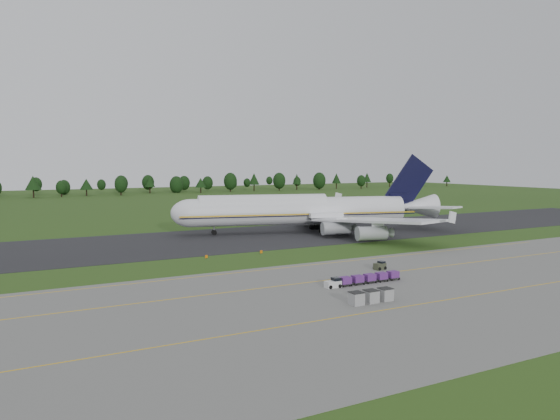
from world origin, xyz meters
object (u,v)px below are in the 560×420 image
baggage_train (362,279)px  edge_markers (235,254)px  utility_cart (380,266)px  uld_row (371,296)px  aircraft (304,210)px

baggage_train → edge_markers: bearing=102.2°
utility_cart → uld_row: 22.77m
utility_cart → edge_markers: utility_cart is taller
aircraft → uld_row: (-29.70, -67.01, -5.02)m
utility_cart → uld_row: uld_row is taller
utility_cart → edge_markers: bearing=123.1°
uld_row → edge_markers: 42.21m
aircraft → utility_cart: aircraft is taller
aircraft → edge_markers: aircraft is taller
aircraft → baggage_train: bearing=-112.7°
baggage_train → utility_cart: 11.97m
aircraft → uld_row: 73.47m
baggage_train → edge_markers: 33.34m
aircraft → utility_cart: 52.32m
aircraft → utility_cart: bearing=-106.3°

